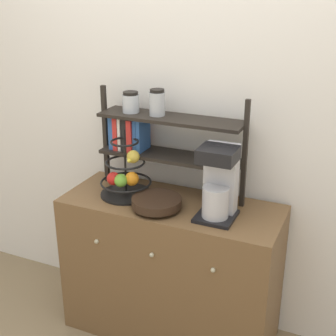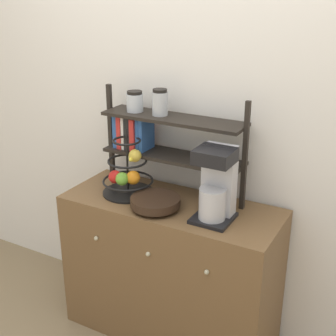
% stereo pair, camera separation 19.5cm
% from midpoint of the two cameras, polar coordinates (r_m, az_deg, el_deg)
% --- Properties ---
extents(wall_back, '(7.00, 0.05, 2.60)m').
position_cam_midpoint_polar(wall_back, '(2.57, 0.73, 7.66)').
color(wall_back, silver).
rests_on(wall_back, ground_plane).
extents(sideboard, '(1.18, 0.49, 0.83)m').
position_cam_midpoint_polar(sideboard, '(2.70, -1.77, -12.29)').
color(sideboard, brown).
rests_on(sideboard, ground_plane).
extents(coffee_maker, '(0.19, 0.20, 0.37)m').
position_cam_midpoint_polar(coffee_maker, '(2.28, 3.77, -1.85)').
color(coffee_maker, black).
rests_on(coffee_maker, sideboard).
extents(fruit_stand, '(0.28, 0.28, 0.37)m').
position_cam_midpoint_polar(fruit_stand, '(2.55, -7.36, -0.91)').
color(fruit_stand, black).
rests_on(fruit_stand, sideboard).
extents(wooden_bowl, '(0.26, 0.26, 0.06)m').
position_cam_midpoint_polar(wooden_bowl, '(2.42, -3.71, -4.27)').
color(wooden_bowl, black).
rests_on(wooden_bowl, sideboard).
extents(shelf_hutch, '(0.84, 0.20, 0.58)m').
position_cam_midpoint_polar(shelf_hutch, '(2.54, -4.18, 4.49)').
color(shelf_hutch, black).
rests_on(shelf_hutch, sideboard).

